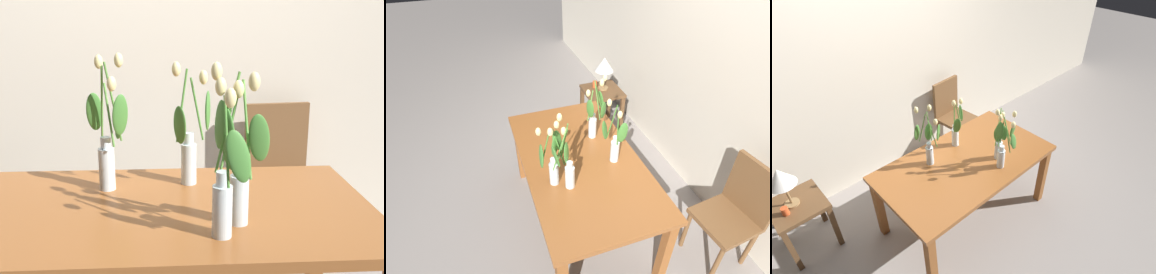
# 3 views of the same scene
# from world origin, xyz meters

# --- Properties ---
(room_wall_rear) EXTENTS (9.00, 0.10, 2.70)m
(room_wall_rear) POSITION_xyz_m (0.00, 1.26, 1.35)
(room_wall_rear) COLOR beige
(room_wall_rear) RESTS_ON ground
(dining_table) EXTENTS (1.60, 0.90, 0.74)m
(dining_table) POSITION_xyz_m (0.00, 0.00, 0.65)
(dining_table) COLOR brown
(dining_table) RESTS_ON ground
(tulip_vase_0) EXTENTS (0.18, 0.18, 0.54)m
(tulip_vase_0) POSITION_xyz_m (0.10, 0.24, 0.92)
(tulip_vase_0) COLOR silver
(tulip_vase_0) RESTS_ON dining_table
(tulip_vase_1) EXTENTS (0.13, 0.22, 0.52)m
(tulip_vase_1) POSITION_xyz_m (0.19, -0.27, 0.92)
(tulip_vase_1) COLOR silver
(tulip_vase_1) RESTS_ON dining_table
(tulip_vase_2) EXTENTS (0.20, 0.18, 0.58)m
(tulip_vase_2) POSITION_xyz_m (0.23, -0.20, 0.96)
(tulip_vase_2) COLOR silver
(tulip_vase_2) RESTS_ON dining_table
(tulip_vase_3) EXTENTS (0.20, 0.21, 0.57)m
(tulip_vase_3) POSITION_xyz_m (-0.24, 0.21, 0.95)
(tulip_vase_3) COLOR silver
(tulip_vase_3) RESTS_ON dining_table
(dining_chair) EXTENTS (0.44, 0.44, 0.93)m
(dining_chair) POSITION_xyz_m (0.70, 0.99, 0.52)
(dining_chair) COLOR brown
(dining_chair) RESTS_ON ground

